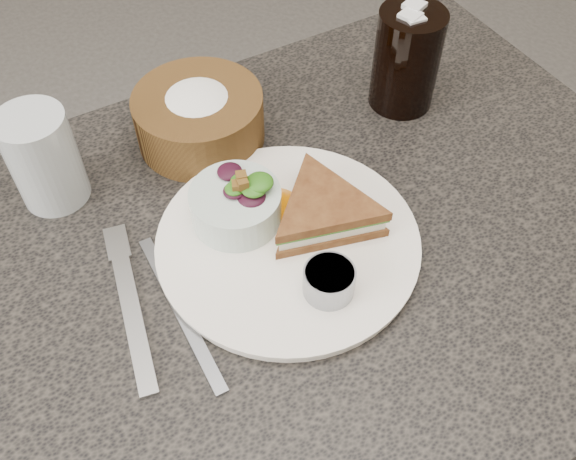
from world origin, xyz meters
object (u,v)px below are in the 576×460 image
Objects in this scene: dressing_ramekin at (329,281)px; bread_basket at (198,111)px; cola_glass at (407,56)px; dining_table at (291,384)px; sandwich at (324,211)px; salad_bowl at (235,201)px; dinner_plate at (288,242)px; water_glass at (44,158)px.

dressing_ramekin is 0.33× the size of bread_basket.
bread_basket is 1.11× the size of cola_glass.
bread_basket is (-0.02, 0.22, 0.42)m from dining_table.
dining_table is at bearing 88.49° from dressing_ramekin.
sandwich is 0.23m from bread_basket.
salad_bowl is at bearing 161.05° from sandwich.
dining_table is at bearing -15.33° from dinner_plate.
salad_bowl reaches higher than dressing_ramekin.
dining_table is at bearing -162.55° from sandwich.
dressing_ramekin is at bearing -87.44° from bread_basket.
sandwich is 0.34m from water_glass.
bread_basket is at bearing 92.67° from dinner_plate.
water_glass is at bearing 137.77° from salad_bowl.
dressing_ramekin reaches higher than dining_table.
water_glass is at bearing 134.96° from dining_table.
cola_glass is at bearing -7.74° from water_glass.
sandwich reaches higher than dining_table.
dining_table is 9.29× the size of salad_bowl.
salad_bowl is (-0.09, 0.06, 0.01)m from sandwich.
water_glass is at bearing 125.66° from dressing_ramekin.
dinner_plate is at bearing -45.57° from water_glass.
salad_bowl is (-0.04, 0.06, 0.42)m from dining_table.
sandwich reaches higher than dressing_ramekin.
cola_glass reaches higher than dinner_plate.
water_glass is (-0.48, 0.07, -0.01)m from cola_glass.
dining_table is at bearing -85.93° from bread_basket.
cola_glass is at bearing 16.76° from salad_bowl.
cola_glass is (0.28, -0.07, 0.03)m from bread_basket.
salad_bowl is 0.32m from cola_glass.
salad_bowl is at bearing -163.24° from cola_glass.
salad_bowl is 0.86× the size of water_glass.
salad_bowl is 0.16m from bread_basket.
bread_basket is (-0.01, 0.30, 0.02)m from dressing_ramekin.
salad_bowl is 0.24m from water_glass.
dinner_plate is 2.84× the size of salad_bowl.
dining_table is 0.48m from bread_basket.
dinner_plate is 1.94× the size of sandwich.
dining_table is 6.52× the size of cola_glass.
dining_table is at bearing -45.04° from water_glass.
dining_table is at bearing -54.13° from salad_bowl.
dressing_ramekin is (-0.05, -0.08, -0.00)m from sandwich.
cola_glass is (0.27, 0.15, 0.07)m from dinner_plate.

